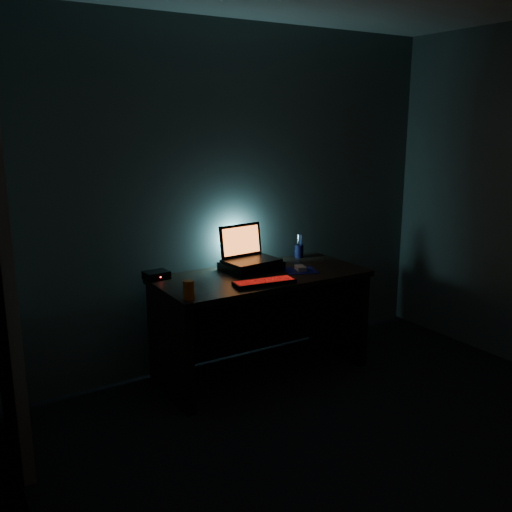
{
  "coord_description": "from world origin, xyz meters",
  "views": [
    {
      "loc": [
        -2.06,
        -1.69,
        1.81
      ],
      "look_at": [
        -0.07,
        1.57,
        0.9
      ],
      "focal_mm": 40.0,
      "sensor_mm": 36.0,
      "label": 1
    }
  ],
  "objects_px": {
    "router": "(156,275)",
    "pen_cup": "(299,251)",
    "juice_glass": "(189,290)",
    "keyboard": "(264,282)",
    "laptop": "(247,253)",
    "mouse": "(300,268)"
  },
  "relations": [
    {
      "from": "laptop",
      "to": "mouse",
      "type": "height_order",
      "value": "laptop"
    },
    {
      "from": "laptop",
      "to": "pen_cup",
      "type": "bearing_deg",
      "value": 3.37
    },
    {
      "from": "keyboard",
      "to": "router",
      "type": "xyz_separation_m",
      "value": [
        -0.57,
        0.49,
        0.01
      ]
    },
    {
      "from": "mouse",
      "to": "pen_cup",
      "type": "distance_m",
      "value": 0.42
    },
    {
      "from": "juice_glass",
      "to": "router",
      "type": "xyz_separation_m",
      "value": [
        0.0,
        0.53,
        -0.03
      ]
    },
    {
      "from": "juice_glass",
      "to": "laptop",
      "type": "bearing_deg",
      "value": 33.64
    },
    {
      "from": "mouse",
      "to": "juice_glass",
      "type": "relative_size",
      "value": 0.87
    },
    {
      "from": "pen_cup",
      "to": "router",
      "type": "distance_m",
      "value": 1.21
    },
    {
      "from": "keyboard",
      "to": "pen_cup",
      "type": "relative_size",
      "value": 4.28
    },
    {
      "from": "pen_cup",
      "to": "router",
      "type": "bearing_deg",
      "value": -179.6
    },
    {
      "from": "pen_cup",
      "to": "juice_glass",
      "type": "bearing_deg",
      "value": -155.97
    },
    {
      "from": "laptop",
      "to": "mouse",
      "type": "xyz_separation_m",
      "value": [
        0.3,
        -0.26,
        -0.1
      ]
    },
    {
      "from": "keyboard",
      "to": "juice_glass",
      "type": "distance_m",
      "value": 0.57
    },
    {
      "from": "router",
      "to": "keyboard",
      "type": "bearing_deg",
      "value": -45.27
    },
    {
      "from": "router",
      "to": "pen_cup",
      "type": "bearing_deg",
      "value": -3.98
    },
    {
      "from": "keyboard",
      "to": "router",
      "type": "height_order",
      "value": "router"
    },
    {
      "from": "keyboard",
      "to": "router",
      "type": "bearing_deg",
      "value": 146.37
    },
    {
      "from": "laptop",
      "to": "juice_glass",
      "type": "relative_size",
      "value": 3.48
    },
    {
      "from": "laptop",
      "to": "pen_cup",
      "type": "relative_size",
      "value": 4.02
    },
    {
      "from": "keyboard",
      "to": "laptop",
      "type": "bearing_deg",
      "value": 82.36
    },
    {
      "from": "laptop",
      "to": "juice_glass",
      "type": "xyz_separation_m",
      "value": [
        -0.68,
        -0.45,
        -0.06
      ]
    },
    {
      "from": "pen_cup",
      "to": "router",
      "type": "relative_size",
      "value": 0.59
    }
  ]
}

